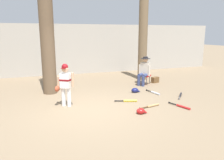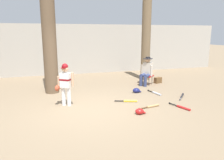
{
  "view_description": "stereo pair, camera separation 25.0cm",
  "coord_description": "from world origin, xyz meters",
  "px_view_note": "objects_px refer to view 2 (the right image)",
  "views": [
    {
      "loc": [
        -1.48,
        -5.87,
        2.18
      ],
      "look_at": [
        0.7,
        0.42,
        0.75
      ],
      "focal_mm": 34.98,
      "sensor_mm": 36.0,
      "label": 1
    },
    {
      "loc": [
        -1.24,
        -5.94,
        2.18
      ],
      "look_at": [
        0.7,
        0.42,
        0.75
      ],
      "focal_mm": 34.98,
      "sensor_mm": 36.0,
      "label": 2
    }
  ],
  "objects_px": {
    "bat_aluminum_silver": "(156,93)",
    "bat_yellow_trainer": "(129,101)",
    "tree_near_player": "(48,17)",
    "young_ballplayer": "(65,82)",
    "tree_behind_spectator": "(146,37)",
    "seated_spectator": "(147,70)",
    "bat_black_composite": "(182,96)",
    "handbag_beside_stool": "(158,80)",
    "batting_helmet_navy": "(136,91)",
    "bat_red_barrel": "(182,107)",
    "folding_stool": "(147,76)",
    "batting_helmet_red": "(140,111)",
    "bat_wood_tan": "(151,106)"
  },
  "relations": [
    {
      "from": "bat_red_barrel",
      "to": "bat_aluminum_silver",
      "type": "bearing_deg",
      "value": 89.74
    },
    {
      "from": "bat_red_barrel",
      "to": "bat_black_composite",
      "type": "bearing_deg",
      "value": 55.45
    },
    {
      "from": "bat_yellow_trainer",
      "to": "batting_helmet_red",
      "type": "bearing_deg",
      "value": -95.18
    },
    {
      "from": "tree_near_player",
      "to": "young_ballplayer",
      "type": "distance_m",
      "value": 2.64
    },
    {
      "from": "bat_black_composite",
      "to": "batting_helmet_red",
      "type": "distance_m",
      "value": 2.35
    },
    {
      "from": "bat_red_barrel",
      "to": "batting_helmet_red",
      "type": "relative_size",
      "value": 2.62
    },
    {
      "from": "tree_near_player",
      "to": "bat_wood_tan",
      "type": "height_order",
      "value": "tree_near_player"
    },
    {
      "from": "tree_near_player",
      "to": "bat_red_barrel",
      "type": "distance_m",
      "value": 5.4
    },
    {
      "from": "bat_yellow_trainer",
      "to": "batting_helmet_navy",
      "type": "bearing_deg",
      "value": 54.98
    },
    {
      "from": "tree_behind_spectator",
      "to": "seated_spectator",
      "type": "xyz_separation_m",
      "value": [
        -0.45,
        -1.08,
        -1.35
      ]
    },
    {
      "from": "seated_spectator",
      "to": "bat_black_composite",
      "type": "bearing_deg",
      "value": -78.81
    },
    {
      "from": "tree_near_player",
      "to": "bat_red_barrel",
      "type": "bearing_deg",
      "value": -39.53
    },
    {
      "from": "young_ballplayer",
      "to": "batting_helmet_navy",
      "type": "relative_size",
      "value": 4.08
    },
    {
      "from": "bat_aluminum_silver",
      "to": "tree_near_player",
      "type": "bearing_deg",
      "value": 159.52
    },
    {
      "from": "folding_stool",
      "to": "handbag_beside_stool",
      "type": "xyz_separation_m",
      "value": [
        0.57,
        0.11,
        -0.23
      ]
    },
    {
      "from": "young_ballplayer",
      "to": "batting_helmet_red",
      "type": "bearing_deg",
      "value": -35.12
    },
    {
      "from": "bat_yellow_trainer",
      "to": "batting_helmet_navy",
      "type": "relative_size",
      "value": 2.21
    },
    {
      "from": "handbag_beside_stool",
      "to": "bat_black_composite",
      "type": "height_order",
      "value": "handbag_beside_stool"
    },
    {
      "from": "tree_behind_spectator",
      "to": "bat_aluminum_silver",
      "type": "distance_m",
      "value": 3.26
    },
    {
      "from": "handbag_beside_stool",
      "to": "bat_yellow_trainer",
      "type": "relative_size",
      "value": 0.48
    },
    {
      "from": "tree_behind_spectator",
      "to": "folding_stool",
      "type": "xyz_separation_m",
      "value": [
        -0.37,
        -1.02,
        -1.63
      ]
    },
    {
      "from": "tree_behind_spectator",
      "to": "folding_stool",
      "type": "height_order",
      "value": "tree_behind_spectator"
    },
    {
      "from": "bat_aluminum_silver",
      "to": "bat_wood_tan",
      "type": "height_order",
      "value": "same"
    },
    {
      "from": "tree_near_player",
      "to": "bat_yellow_trainer",
      "type": "xyz_separation_m",
      "value": [
        2.32,
        -1.94,
        -2.69
      ]
    },
    {
      "from": "handbag_beside_stool",
      "to": "bat_red_barrel",
      "type": "height_order",
      "value": "handbag_beside_stool"
    },
    {
      "from": "young_ballplayer",
      "to": "bat_red_barrel",
      "type": "relative_size",
      "value": 1.73
    },
    {
      "from": "bat_black_composite",
      "to": "batting_helmet_red",
      "type": "height_order",
      "value": "batting_helmet_red"
    },
    {
      "from": "folding_stool",
      "to": "bat_black_composite",
      "type": "bearing_deg",
      "value": -81.21
    },
    {
      "from": "bat_aluminum_silver",
      "to": "folding_stool",
      "type": "bearing_deg",
      "value": 75.78
    },
    {
      "from": "handbag_beside_stool",
      "to": "bat_black_composite",
      "type": "xyz_separation_m",
      "value": [
        -0.25,
        -2.19,
        -0.1
      ]
    },
    {
      "from": "tree_near_player",
      "to": "batting_helmet_red",
      "type": "bearing_deg",
      "value": -53.79
    },
    {
      "from": "bat_aluminum_silver",
      "to": "bat_yellow_trainer",
      "type": "distance_m",
      "value": 1.43
    },
    {
      "from": "batting_helmet_navy",
      "to": "bat_aluminum_silver",
      "type": "bearing_deg",
      "value": -32.91
    },
    {
      "from": "tree_near_player",
      "to": "bat_wood_tan",
      "type": "distance_m",
      "value": 4.68
    },
    {
      "from": "folding_stool",
      "to": "handbag_beside_stool",
      "type": "relative_size",
      "value": 1.65
    },
    {
      "from": "handbag_beside_stool",
      "to": "bat_wood_tan",
      "type": "relative_size",
      "value": 0.47
    },
    {
      "from": "batting_helmet_navy",
      "to": "folding_stool",
      "type": "bearing_deg",
      "value": 47.99
    },
    {
      "from": "bat_wood_tan",
      "to": "bat_yellow_trainer",
      "type": "bearing_deg",
      "value": 123.93
    },
    {
      "from": "young_ballplayer",
      "to": "bat_aluminum_silver",
      "type": "xyz_separation_m",
      "value": [
        3.27,
        0.37,
        -0.71
      ]
    },
    {
      "from": "tree_near_player",
      "to": "tree_behind_spectator",
      "type": "height_order",
      "value": "tree_near_player"
    },
    {
      "from": "bat_black_composite",
      "to": "handbag_beside_stool",
      "type": "bearing_deg",
      "value": 83.46
    },
    {
      "from": "batting_helmet_navy",
      "to": "handbag_beside_stool",
      "type": "bearing_deg",
      "value": 37.59
    },
    {
      "from": "folding_stool",
      "to": "handbag_beside_stool",
      "type": "bearing_deg",
      "value": 10.67
    },
    {
      "from": "bat_aluminum_silver",
      "to": "bat_yellow_trainer",
      "type": "bearing_deg",
      "value": -155.34
    },
    {
      "from": "seated_spectator",
      "to": "batting_helmet_red",
      "type": "relative_size",
      "value": 4.16
    },
    {
      "from": "handbag_beside_stool",
      "to": "bat_red_barrel",
      "type": "relative_size",
      "value": 0.45
    },
    {
      "from": "young_ballplayer",
      "to": "bat_wood_tan",
      "type": "xyz_separation_m",
      "value": [
        2.44,
        -0.92,
        -0.71
      ]
    },
    {
      "from": "young_ballplayer",
      "to": "seated_spectator",
      "type": "height_order",
      "value": "young_ballplayer"
    },
    {
      "from": "handbag_beside_stool",
      "to": "batting_helmet_navy",
      "type": "xyz_separation_m",
      "value": [
        -1.55,
        -1.19,
        -0.05
      ]
    },
    {
      "from": "tree_behind_spectator",
      "to": "bat_yellow_trainer",
      "type": "relative_size",
      "value": 6.56
    }
  ]
}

